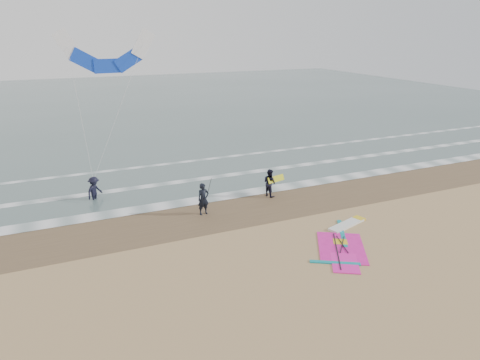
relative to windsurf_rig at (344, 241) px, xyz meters
name	(u,v)px	position (x,y,z in m)	size (l,w,h in m)	color
ground	(289,255)	(-3.22, -0.11, -0.03)	(120.00, 120.00, 0.00)	tan
sea_water	(124,103)	(-3.22, 47.89, -0.02)	(120.00, 80.00, 0.02)	#47605E
wet_sand_band	(239,209)	(-3.22, 5.89, -0.03)	(120.00, 5.00, 0.01)	brown
foam_waterline	(213,185)	(-3.22, 10.34, 0.00)	(120.00, 9.15, 0.02)	white
windsurf_rig	(344,241)	(0.00, 0.00, 0.00)	(5.35, 5.07, 0.13)	white
person_standing	(203,199)	(-5.36, 6.03, 0.90)	(0.68, 0.45, 1.87)	black
person_walking	(270,183)	(-0.58, 7.08, 0.86)	(0.87, 0.68, 1.79)	black
person_wading	(94,186)	(-10.87, 10.82, 0.89)	(1.20, 0.69, 1.86)	black
held_pole	(208,191)	(-5.06, 6.03, 1.33)	(0.17, 0.86, 1.82)	black
carried_kiteboard	(276,179)	(-0.18, 6.98, 1.10)	(1.30, 0.51, 0.39)	yellow
surf_kite	(107,55)	(-8.75, 15.45, 8.40)	(6.68, 4.76, 8.96)	white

